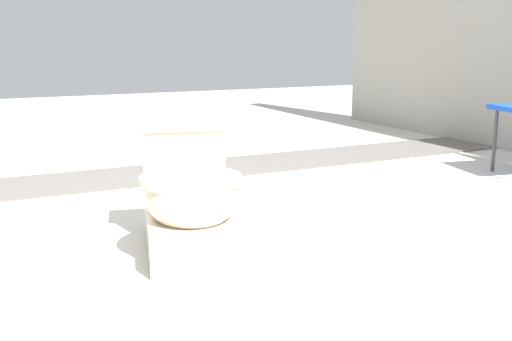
% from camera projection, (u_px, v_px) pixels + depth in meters
% --- Properties ---
extents(ground_plane, '(14.00, 14.00, 0.00)m').
position_uv_depth(ground_plane, '(199.00, 241.00, 2.54)').
color(ground_plane, beige).
extents(gravel_strip, '(0.56, 8.00, 0.01)m').
position_uv_depth(gravel_strip, '(200.00, 169.00, 3.90)').
color(gravel_strip, '#605B56').
rests_on(gravel_strip, ground).
extents(toilet, '(0.70, 0.51, 0.52)m').
position_uv_depth(toilet, '(189.00, 197.00, 2.39)').
color(toilet, beige).
rests_on(toilet, ground).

